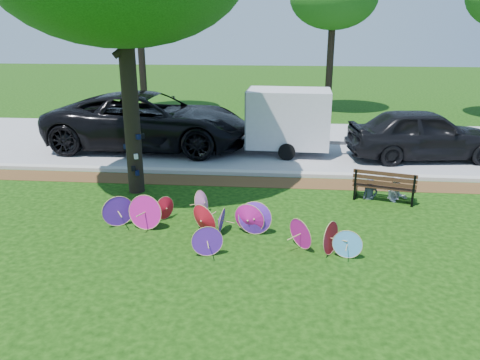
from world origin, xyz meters
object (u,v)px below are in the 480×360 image
object	(u,v)px
cargo_trailer	(289,118)
park_bench	(384,185)
parasol_pile	(220,220)
person_left	(371,179)
dark_pickup	(424,134)
black_van	(150,121)
person_right	(398,178)

from	to	relation	value
cargo_trailer	park_bench	distance (m)	5.33
parasol_pile	person_left	size ratio (longest dim) A/B	5.14
parasol_pile	dark_pickup	world-z (taller)	dark_pickup
cargo_trailer	park_bench	bearing A→B (deg)	-58.37
black_van	park_bench	bearing A→B (deg)	-120.41
parasol_pile	park_bench	xyz separation A→B (m)	(4.13, 2.60, 0.07)
cargo_trailer	park_bench	xyz separation A→B (m)	(2.56, -4.59, -0.88)
dark_pickup	person_right	size ratio (longest dim) A/B	4.16
black_van	dark_pickup	xyz separation A→B (m)	(9.94, -0.63, -0.17)
parasol_pile	black_van	xyz separation A→B (m)	(-3.65, 7.51, 0.70)
park_bench	person_right	size ratio (longest dim) A/B	1.33
black_van	park_bench	xyz separation A→B (m)	(7.79, -4.91, -0.62)
person_right	person_left	bearing A→B (deg)	174.56
dark_pickup	cargo_trailer	world-z (taller)	cargo_trailer
black_van	cargo_trailer	bearing A→B (deg)	-91.74
cargo_trailer	dark_pickup	bearing A→B (deg)	-1.20
cargo_trailer	black_van	bearing A→B (deg)	178.86
park_bench	person_left	distance (m)	0.38
black_van	person_right	world-z (taller)	black_van
cargo_trailer	person_left	size ratio (longest dim) A/B	2.54
park_bench	dark_pickup	bearing A→B (deg)	78.88
dark_pickup	person_left	size ratio (longest dim) A/B	4.57
park_bench	person_right	xyz separation A→B (m)	(0.35, 0.05, 0.19)
person_left	parasol_pile	bearing A→B (deg)	-154.61
dark_pickup	park_bench	bearing A→B (deg)	146.11
black_van	cargo_trailer	world-z (taller)	cargo_trailer
park_bench	black_van	bearing A→B (deg)	163.28
person_right	black_van	bearing A→B (deg)	143.69
parasol_pile	person_left	xyz separation A→B (m)	(3.78, 2.65, 0.21)
parasol_pile	park_bench	distance (m)	4.88
parasol_pile	dark_pickup	bearing A→B (deg)	47.63
parasol_pile	park_bench	bearing A→B (deg)	32.20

